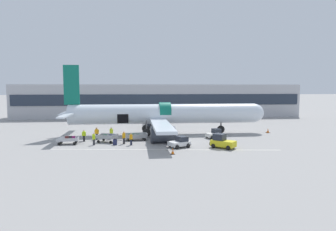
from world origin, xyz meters
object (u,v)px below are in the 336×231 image
object	(u,v)px
ground_crew_helper	(94,139)
baggage_cart_queued	(137,137)
baggage_tug_mid	(222,142)
baggage_cart_empty	(69,140)
ground_crew_supervisor	(84,135)
airplane	(162,115)
baggage_tug_rear	(180,143)
ground_crew_loader_a	(111,133)
ground_crew_loader_b	(131,139)
suitcase_on_tarmac_upright	(115,142)
ground_crew_driver	(97,133)
baggage_cart_loading	(107,138)
baggage_tug_lead	(215,134)
ground_crew_marshal	(124,137)

from	to	relation	value
ground_crew_helper	baggage_cart_queued	bearing A→B (deg)	29.61
baggage_tug_mid	ground_crew_helper	bearing A→B (deg)	167.34
baggage_cart_empty	ground_crew_supervisor	distance (m)	2.53
airplane	baggage_cart_empty	distance (m)	15.11
airplane	baggage_tug_rear	world-z (taller)	airplane
ground_crew_loader_a	ground_crew_loader_b	distance (m)	5.78
airplane	ground_crew_helper	xyz separation A→B (m)	(-9.68, -8.12, -2.23)
ground_crew_supervisor	suitcase_on_tarmac_upright	xyz separation A→B (m)	(4.52, -3.23, -0.48)
baggage_cart_queued	ground_crew_driver	world-z (taller)	ground_crew_driver
baggage_cart_loading	baggage_cart_queued	bearing A→B (deg)	17.46
baggage_cart_queued	baggage_cart_loading	bearing A→B (deg)	-162.54
baggage_tug_rear	suitcase_on_tarmac_upright	size ratio (longest dim) A/B	3.52
ground_crew_helper	ground_crew_supervisor	bearing A→B (deg)	120.78
baggage_cart_queued	baggage_cart_empty	size ratio (longest dim) A/B	1.12
airplane	baggage_cart_empty	world-z (taller)	airplane
baggage_cart_loading	ground_crew_helper	world-z (taller)	ground_crew_helper
airplane	baggage_tug_rear	bearing A→B (deg)	-82.76
baggage_tug_lead	ground_crew_marshal	xyz separation A→B (m)	(-13.29, -3.02, 0.30)
baggage_tug_lead	baggage_cart_loading	world-z (taller)	baggage_tug_lead
baggage_cart_queued	ground_crew_loader_b	distance (m)	3.85
ground_crew_supervisor	baggage_cart_loading	bearing A→B (deg)	-16.96
ground_crew_marshal	baggage_tug_lead	bearing A→B (deg)	12.80
suitcase_on_tarmac_upright	ground_crew_loader_a	bearing A→B (deg)	99.99
ground_crew_supervisor	ground_crew_marshal	distance (m)	6.21
baggage_tug_rear	ground_crew_driver	world-z (taller)	ground_crew_driver
baggage_cart_empty	ground_crew_driver	size ratio (longest dim) A/B	2.06
baggage_cart_queued	ground_crew_driver	xyz separation A→B (m)	(-5.75, 0.96, 0.47)
ground_crew_loader_a	ground_crew_driver	bearing A→B (deg)	-172.88
baggage_tug_lead	ground_crew_supervisor	world-z (taller)	ground_crew_supervisor
ground_crew_supervisor	airplane	bearing A→B (deg)	24.32
baggage_cart_loading	ground_crew_marshal	distance (m)	2.79
baggage_cart_queued	ground_crew_loader_a	xyz separation A→B (m)	(-3.68, 1.22, 0.45)
baggage_tug_lead	ground_crew_supervisor	bearing A→B (deg)	-178.57
suitcase_on_tarmac_upright	baggage_tug_lead	bearing A→B (deg)	14.40
baggage_tug_rear	ground_crew_supervisor	bearing A→B (deg)	156.54
baggage_cart_queued	baggage_cart_empty	world-z (taller)	baggage_cart_empty
ground_crew_loader_b	suitcase_on_tarmac_upright	world-z (taller)	ground_crew_loader_b
baggage_tug_lead	baggage_tug_rear	bearing A→B (deg)	-135.61
airplane	ground_crew_loader_a	distance (m)	8.86
baggage_cart_empty	ground_crew_loader_a	size ratio (longest dim) A/B	2.09
ground_crew_loader_b	baggage_tug_rear	bearing A→B (deg)	-18.30
baggage_cart_empty	ground_crew_marshal	distance (m)	7.39
ground_crew_helper	baggage_tug_mid	bearing A→B (deg)	-12.66
baggage_cart_empty	suitcase_on_tarmac_upright	xyz separation A→B (m)	(6.21, -1.38, -0.11)
baggage_tug_lead	ground_crew_driver	xyz separation A→B (m)	(-17.34, 0.73, 0.35)
ground_crew_helper	baggage_cart_empty	bearing A→B (deg)	162.41
airplane	ground_crew_helper	distance (m)	12.83
baggage_tug_lead	baggage_tug_rear	distance (m)	8.62
baggage_tug_mid	baggage_cart_loading	bearing A→B (deg)	159.17
ground_crew_helper	ground_crew_marshal	xyz separation A→B (m)	(3.91, 0.40, 0.03)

